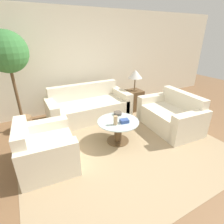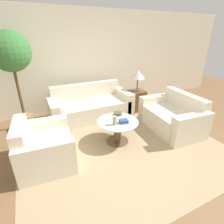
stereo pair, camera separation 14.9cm
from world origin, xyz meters
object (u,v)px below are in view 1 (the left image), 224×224
bowl (118,113)px  armchair (44,150)px  sofa_main (88,107)px  loveseat (172,116)px  coffee_table (118,128)px  book_stack (124,121)px  potted_plant (8,59)px  table_lamp (135,74)px  vase (115,120)px

bowl → armchair: bearing=-170.1°
sofa_main → armchair: 1.89m
loveseat → coffee_table: (-1.38, 0.06, 0.02)m
armchair → book_stack: (1.47, -0.09, 0.21)m
potted_plant → table_lamp: bearing=-4.3°
loveseat → book_stack: loveseat is taller
coffee_table → potted_plant: (-1.63, 1.40, 1.26)m
potted_plant → vase: 2.36m
potted_plant → coffee_table: bearing=-40.7°
potted_plant → bowl: bearing=-33.1°
coffee_table → sofa_main: bearing=94.0°
coffee_table → book_stack: size_ratio=4.48×
potted_plant → loveseat: bearing=-25.9°
loveseat → potted_plant: 3.58m
table_lamp → armchair: bearing=-155.2°
loveseat → vase: (-1.50, -0.04, 0.27)m
book_stack → armchair: bearing=-172.6°
armchair → table_lamp: (2.61, 1.21, 0.73)m
armchair → vase: (1.28, -0.08, 0.27)m
armchair → table_lamp: table_lamp is taller
vase → bowl: bearing=53.7°
table_lamp → potted_plant: 2.90m
potted_plant → vase: size_ratio=11.98×
loveseat → potted_plant: (-3.01, 1.46, 1.28)m
coffee_table → book_stack: book_stack is taller
book_stack → coffee_table: bearing=132.5°
loveseat → potted_plant: size_ratio=0.70×
table_lamp → potted_plant: potted_plant is taller
armchair → coffee_table: armchair is taller
loveseat → coffee_table: bearing=-88.3°
sofa_main → coffee_table: 1.35m
coffee_table → vase: (-0.12, -0.10, 0.25)m
loveseat → vase: 1.53m
sofa_main → loveseat: 2.04m
sofa_main → loveseat: (1.48, -1.40, 0.00)m
coffee_table → loveseat: bearing=-2.5°
sofa_main → vase: sofa_main is taller
sofa_main → coffee_table: sofa_main is taller
vase → book_stack: size_ratio=0.97×
sofa_main → potted_plant: 2.00m
bowl → potted_plant: bearing=146.9°
table_lamp → potted_plant: size_ratio=0.27×
bowl → loveseat: bearing=-13.9°
coffee_table → book_stack: bearing=-58.4°
table_lamp → bowl: 1.51m
armchair → coffee_table: size_ratio=1.31×
table_lamp → bowl: table_lamp is taller
loveseat → vase: size_ratio=8.36×
armchair → bowl: 1.58m
table_lamp → vase: size_ratio=3.25×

